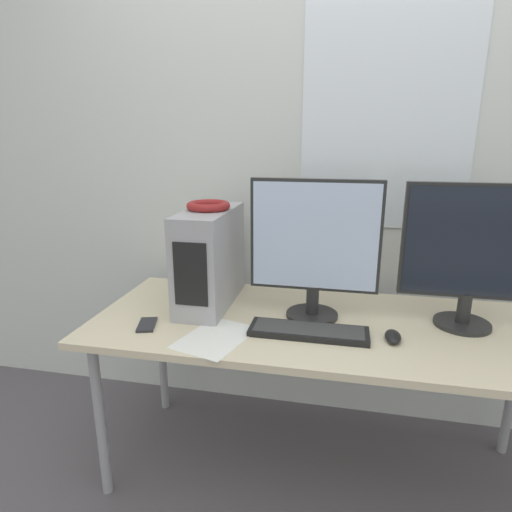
% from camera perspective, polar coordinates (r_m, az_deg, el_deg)
% --- Properties ---
extents(wall_back, '(8.00, 0.07, 2.70)m').
position_cam_1_polar(wall_back, '(2.08, 10.56, 13.80)').
color(wall_back, silver).
rests_on(wall_back, ground_plane).
extents(desk, '(1.83, 0.75, 0.70)m').
position_cam_1_polar(desk, '(1.75, 8.88, -10.17)').
color(desk, beige).
rests_on(desk, ground_plane).
extents(pc_tower, '(0.19, 0.48, 0.41)m').
position_cam_1_polar(pc_tower, '(1.83, -6.17, -0.22)').
color(pc_tower, '#9E9EA3').
rests_on(pc_tower, desk).
extents(headphones, '(0.18, 0.18, 0.03)m').
position_cam_1_polar(headphones, '(1.79, -6.37, 6.69)').
color(headphones, maroon).
rests_on(headphones, pc_tower).
extents(monitor_main, '(0.50, 0.21, 0.55)m').
position_cam_1_polar(monitor_main, '(1.67, 7.80, 1.38)').
color(monitor_main, black).
rests_on(monitor_main, desk).
extents(monitor_right_near, '(0.50, 0.21, 0.55)m').
position_cam_1_polar(monitor_right_near, '(1.76, 26.86, 0.47)').
color(monitor_right_near, black).
rests_on(monitor_right_near, desk).
extents(keyboard, '(0.44, 0.14, 0.02)m').
position_cam_1_polar(keyboard, '(1.61, 7.02, -9.92)').
color(keyboard, black).
rests_on(keyboard, desk).
extents(mouse, '(0.06, 0.10, 0.03)m').
position_cam_1_polar(mouse, '(1.63, 17.79, -10.19)').
color(mouse, black).
rests_on(mouse, desk).
extents(cell_phone, '(0.10, 0.14, 0.01)m').
position_cam_1_polar(cell_phone, '(1.72, -14.33, -8.86)').
color(cell_phone, '#232328').
rests_on(cell_phone, desk).
extents(paper_sheet_left, '(0.29, 0.34, 0.00)m').
position_cam_1_polar(paper_sheet_left, '(1.59, -5.40, -10.73)').
color(paper_sheet_left, white).
rests_on(paper_sheet_left, desk).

